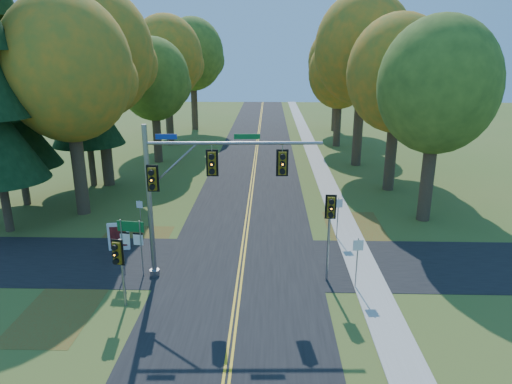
{
  "coord_description": "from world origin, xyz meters",
  "views": [
    {
      "loc": [
        1.36,
        -19.62,
        10.59
      ],
      "look_at": [
        0.68,
        4.17,
        3.2
      ],
      "focal_mm": 32.0,
      "sensor_mm": 36.0,
      "label": 1
    }
  ],
  "objects_px": {
    "route_sign_cluster": "(131,236)",
    "east_signal_pole": "(330,217)",
    "traffic_mast": "(192,182)",
    "info_kiosk": "(119,237)"
  },
  "relations": [
    {
      "from": "traffic_mast",
      "to": "info_kiosk",
      "type": "height_order",
      "value": "traffic_mast"
    },
    {
      "from": "route_sign_cluster",
      "to": "info_kiosk",
      "type": "relative_size",
      "value": 1.82
    },
    {
      "from": "east_signal_pole",
      "to": "traffic_mast",
      "type": "bearing_deg",
      "value": 177.95
    },
    {
      "from": "east_signal_pole",
      "to": "route_sign_cluster",
      "type": "xyz_separation_m",
      "value": [
        -9.42,
        0.48,
        -1.3
      ]
    },
    {
      "from": "route_sign_cluster",
      "to": "east_signal_pole",
      "type": "bearing_deg",
      "value": 4.79
    },
    {
      "from": "east_signal_pole",
      "to": "info_kiosk",
      "type": "bearing_deg",
      "value": 165.02
    },
    {
      "from": "traffic_mast",
      "to": "east_signal_pole",
      "type": "distance_m",
      "value": 6.55
    },
    {
      "from": "east_signal_pole",
      "to": "route_sign_cluster",
      "type": "bearing_deg",
      "value": 178.93
    },
    {
      "from": "traffic_mast",
      "to": "east_signal_pole",
      "type": "height_order",
      "value": "traffic_mast"
    },
    {
      "from": "info_kiosk",
      "to": "route_sign_cluster",
      "type": "bearing_deg",
      "value": -68.57
    }
  ]
}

